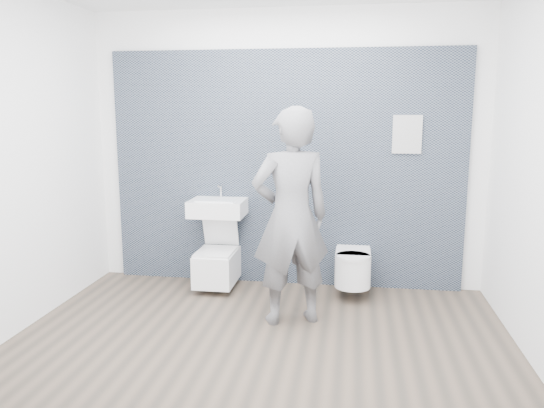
% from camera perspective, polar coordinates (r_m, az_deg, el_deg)
% --- Properties ---
extents(ground, '(4.00, 4.00, 0.00)m').
position_cam_1_polar(ground, '(4.35, -1.25, -14.50)').
color(ground, brown).
rests_on(ground, ground).
extents(room_shell, '(4.00, 4.00, 4.00)m').
position_cam_1_polar(room_shell, '(3.95, -1.35, 9.03)').
color(room_shell, white).
rests_on(room_shell, ground).
extents(tile_wall, '(3.60, 0.06, 2.40)m').
position_cam_1_polar(tile_wall, '(5.71, 1.35, -8.35)').
color(tile_wall, black).
rests_on(tile_wall, ground).
extents(washbasin, '(0.55, 0.41, 0.41)m').
position_cam_1_polar(washbasin, '(5.39, -5.87, -0.35)').
color(washbasin, white).
rests_on(washbasin, ground).
extents(toilet_square, '(0.38, 0.56, 0.73)m').
position_cam_1_polar(toilet_square, '(5.47, -5.93, -6.49)').
color(toilet_square, white).
rests_on(toilet_square, ground).
extents(toilet_rounded, '(0.34, 0.59, 0.32)m').
position_cam_1_polar(toilet_rounded, '(5.27, 8.68, -6.77)').
color(toilet_rounded, white).
rests_on(toilet_rounded, ground).
extents(info_placard, '(0.28, 0.03, 0.37)m').
position_cam_1_polar(info_placard, '(5.64, 13.62, -8.87)').
color(info_placard, white).
rests_on(info_placard, ground).
extents(visitor, '(0.79, 0.66, 1.84)m').
position_cam_1_polar(visitor, '(4.46, 2.05, -1.42)').
color(visitor, slate).
rests_on(visitor, ground).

